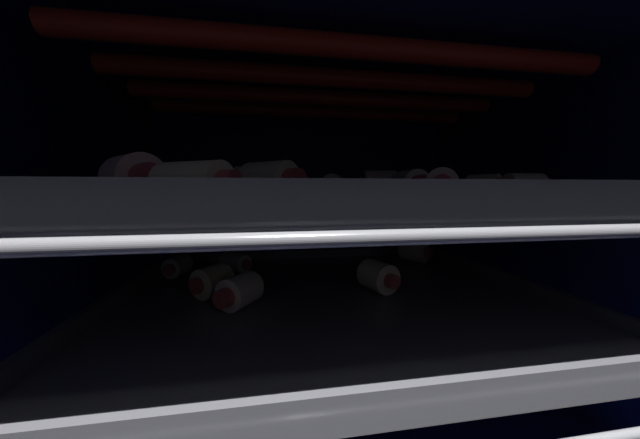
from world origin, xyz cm
name	(u,v)px	position (x,y,z in cm)	size (l,w,h in cm)	color
ground_plane	(329,399)	(0.00, 0.00, -0.60)	(53.96, 48.77, 1.20)	#0C1138
oven_wall_back	(305,218)	(0.00, 23.78, 18.51)	(53.96, 1.20, 37.03)	#0C1138
oven_wall_left	(61,245)	(-26.38, 0.00, 18.51)	(1.20, 46.37, 37.03)	#0C1138
oven_wall_right	(537,232)	(26.38, 0.00, 18.51)	(1.20, 46.37, 37.03)	#0C1138
oven_ceiling	(331,56)	(0.00, 0.00, 37.63)	(53.96, 48.77, 1.20)	#0C1138
heating_element	(330,89)	(0.00, 0.00, 34.38)	(41.24, 20.82, 1.69)	maroon
oven_rack_lower	(330,305)	(0.00, 0.00, 10.87)	(49.07, 45.44, 0.57)	slate
baking_tray_lower	(330,297)	(0.00, 0.00, 11.78)	(45.34, 36.96, 2.37)	#4C4C51
pig_in_blanket_lower_0	(213,281)	(-12.81, 1.33, 13.86)	(4.70, 5.20, 3.32)	beige
pig_in_blanket_lower_1	(377,276)	(5.66, 0.26, 13.90)	(4.39, 6.24, 3.39)	beige
pig_in_blanket_lower_2	(414,251)	(16.40, 12.59, 13.84)	(5.00, 5.27, 3.28)	beige
pig_in_blanket_lower_3	(177,266)	(-18.97, 10.24, 13.51)	(3.35, 4.85, 2.62)	beige
pig_in_blanket_lower_4	(240,291)	(-9.57, -2.28, 13.81)	(4.66, 5.69, 3.22)	beige
pig_in_blanket_lower_5	(236,262)	(-11.41, 11.13, 13.49)	(4.80, 4.81, 2.58)	beige
oven_rack_upper	(330,208)	(0.00, 0.00, 21.82)	(49.22, 45.44, 0.72)	slate
baking_tray_upper	(330,200)	(0.00, 0.00, 22.72)	(45.34, 36.96, 2.22)	#4C4C51
pig_in_blanket_upper_0	(442,184)	(8.85, -7.05, 24.38)	(3.96, 4.64, 2.76)	beige
pig_in_blanket_upper_1	(409,184)	(8.61, -1.12, 24.47)	(3.06, 6.14, 2.96)	beige
pig_in_blanket_upper_2	(193,183)	(-10.68, -14.54, 24.22)	(5.65, 4.32, 2.45)	beige
pig_in_blanket_upper_3	(269,181)	(-6.50, -6.97, 24.57)	(5.94, 5.77, 3.16)	beige
pig_in_blanket_upper_4	(251,182)	(-8.53, 2.25, 24.64)	(5.38, 5.38, 3.29)	beige
pig_in_blanket_upper_5	(524,186)	(18.12, -6.22, 24.21)	(5.31, 2.80, 2.44)	beige
pig_in_blanket_upper_6	(404,186)	(15.62, 15.29, 24.42)	(2.94, 4.95, 2.86)	beige
pig_in_blanket_upper_7	(380,183)	(7.51, 5.07, 24.62)	(5.53, 3.91, 3.26)	beige
pig_in_blanket_upper_8	(334,185)	(2.23, 8.56, 24.45)	(4.02, 5.11, 2.92)	beige
pig_in_blanket_upper_9	(134,178)	(-15.77, -9.43, 24.65)	(5.23, 5.71, 3.31)	beige
pig_in_blanket_upper_10	(483,186)	(16.91, -2.10, 24.26)	(3.68, 5.08, 2.53)	beige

